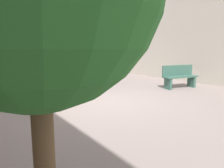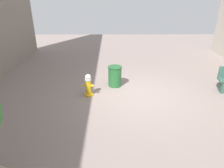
{
  "view_description": "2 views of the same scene",
  "coord_description": "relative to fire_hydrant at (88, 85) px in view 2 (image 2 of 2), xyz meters",
  "views": [
    {
      "loc": [
        3.44,
        5.29,
        1.62
      ],
      "look_at": [
        0.32,
        0.9,
        0.72
      ],
      "focal_mm": 33.93,
      "sensor_mm": 36.0,
      "label": 1
    },
    {
      "loc": [
        0.95,
        6.68,
        3.52
      ],
      "look_at": [
        0.9,
        0.94,
        0.89
      ],
      "focal_mm": 32.53,
      "sensor_mm": 36.0,
      "label": 2
    }
  ],
  "objects": [
    {
      "name": "ground_plane",
      "position": [
        -1.75,
        0.03,
        -0.41
      ],
      "size": [
        23.4,
        23.4,
        0.0
      ],
      "primitive_type": "plane",
      "color": "gray"
    },
    {
      "name": "trash_bin",
      "position": [
        -0.98,
        -0.82,
        -0.0
      ],
      "size": [
        0.55,
        0.55,
        0.82
      ],
      "color": "#266633",
      "rests_on": "ground_plane"
    },
    {
      "name": "fire_hydrant",
      "position": [
        0.0,
        0.0,
        0.0
      ],
      "size": [
        0.42,
        0.39,
        0.83
      ],
      "color": "gold",
      "rests_on": "ground_plane"
    }
  ]
}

